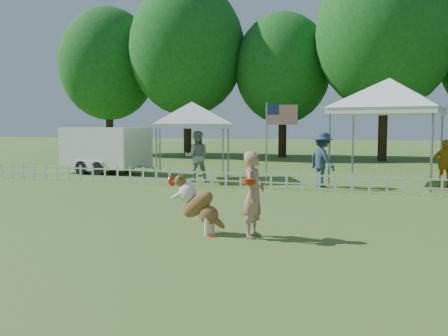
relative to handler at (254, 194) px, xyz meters
name	(u,v)px	position (x,y,z in m)	size (l,w,h in m)	color
ground	(200,237)	(-0.93, -0.31, -0.79)	(120.00, 120.00, 0.00)	#356520
picket_fence	(279,180)	(-0.93, 6.69, -0.49)	(22.00, 0.08, 0.60)	white
handler	(254,194)	(0.00, 0.00, 0.00)	(0.57, 0.38, 1.58)	tan
dog	(199,204)	(-1.06, -0.02, -0.23)	(1.07, 0.36, 1.11)	brown
frisbee_on_turf	(212,236)	(-0.75, -0.17, -0.78)	(0.20, 0.20, 0.02)	red
canopy_tent_left	(192,141)	(-4.69, 8.78, 0.63)	(2.75, 2.75, 2.84)	white
canopy_tent_right	(388,132)	(2.31, 9.44, 0.99)	(3.45, 3.45, 3.56)	white
cargo_trailer	(105,150)	(-8.92, 9.60, 0.20)	(4.48, 1.97, 1.97)	silver
flag_pole	(266,146)	(-1.41, 7.03, 0.59)	(1.06, 0.11, 2.76)	gray
spectator_a	(197,156)	(-4.21, 8.02, 0.12)	(0.89, 0.69, 1.82)	#9A9A9F
spectator_b	(322,160)	(0.28, 7.82, 0.12)	(1.17, 0.67, 1.81)	navy
spectator_c	(446,164)	(4.08, 8.46, 0.00)	(0.93, 0.39, 1.58)	orange
tree_far_left	(109,74)	(-15.93, 21.69, 4.71)	(6.60, 6.60, 11.00)	#164D18
tree_left	(187,62)	(-9.93, 21.19, 5.21)	(7.40, 7.40, 12.00)	#164D18
tree_center_left	(283,78)	(-3.93, 22.19, 4.11)	(6.00, 6.00, 9.80)	#164D18
tree_center_right	(385,47)	(2.07, 20.69, 5.51)	(7.60, 7.60, 12.60)	#164D18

